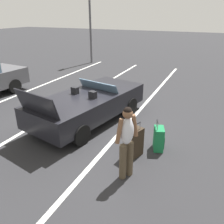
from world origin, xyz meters
The scene contains 9 objects.
ground_plane centered at (0.00, 0.00, 0.00)m, with size 80.00×80.00×0.00m, color #28282B.
lot_line_near centered at (0.00, -1.26, 0.00)m, with size 18.00×0.12×0.01m, color silver.
lot_line_mid centered at (0.00, 1.44, 0.00)m, with size 18.00×0.12×0.01m, color silver.
lot_line_far centered at (0.00, 4.14, 0.00)m, with size 18.00×0.12×0.01m, color silver.
convertible_car centered at (0.19, -0.04, 0.59)m, with size 4.40×2.54×1.53m.
suitcase_large_black centered at (-1.31, -2.02, 0.37)m, with size 0.55×0.43×0.93m.
suitcase_medium_bright centered at (-0.76, -2.52, 0.31)m, with size 0.46×0.36×0.82m.
traveler_person centered at (-2.12, -2.14, 0.93)m, with size 0.57×0.37×1.65m.
parking_lamp_post centered at (8.51, 4.65, 3.17)m, with size 0.50×0.24×5.50m.
Camera 1 is at (-6.01, -3.57, 3.35)m, focal length 36.93 mm.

